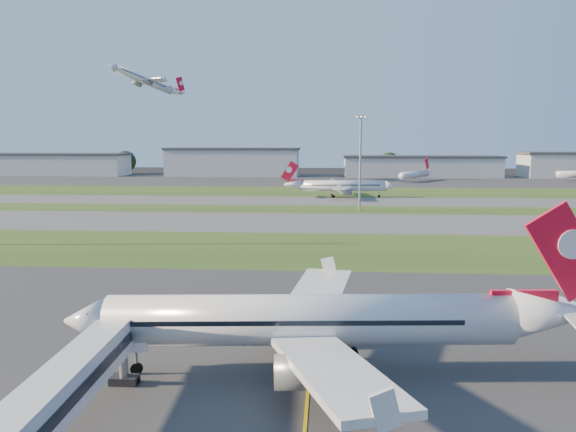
# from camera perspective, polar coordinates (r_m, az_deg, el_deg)

# --- Properties ---
(ground) EXTENTS (700.00, 700.00, 0.00)m
(ground) POSITION_cam_1_polar(r_m,az_deg,el_deg) (49.78, -3.71, -14.90)
(ground) COLOR black
(ground) RESTS_ON ground
(apron_near) EXTENTS (300.00, 70.00, 0.01)m
(apron_near) POSITION_cam_1_polar(r_m,az_deg,el_deg) (49.78, -3.71, -14.89)
(apron_near) COLOR #333335
(apron_near) RESTS_ON ground
(grass_strip_a) EXTENTS (300.00, 34.00, 0.01)m
(grass_strip_a) POSITION_cam_1_polar(r_m,az_deg,el_deg) (99.58, 0.35, -3.37)
(grass_strip_a) COLOR #2B4416
(grass_strip_a) RESTS_ON ground
(taxiway_a) EXTENTS (300.00, 32.00, 0.01)m
(taxiway_a) POSITION_cam_1_polar(r_m,az_deg,el_deg) (132.07, 1.29, -0.63)
(taxiway_a) COLOR #515154
(taxiway_a) RESTS_ON ground
(grass_strip_b) EXTENTS (300.00, 18.00, 0.01)m
(grass_strip_b) POSITION_cam_1_polar(r_m,az_deg,el_deg) (156.82, 1.74, 0.69)
(grass_strip_b) COLOR #2B4416
(grass_strip_b) RESTS_ON ground
(taxiway_b) EXTENTS (300.00, 26.00, 0.01)m
(taxiway_b) POSITION_cam_1_polar(r_m,az_deg,el_deg) (178.66, 2.04, 1.54)
(taxiway_b) COLOR #515154
(taxiway_b) RESTS_ON ground
(grass_strip_c) EXTENTS (300.00, 40.00, 0.01)m
(grass_strip_c) POSITION_cam_1_polar(r_m,az_deg,el_deg) (211.49, 2.37, 2.50)
(grass_strip_c) COLOR #2B4416
(grass_strip_c) RESTS_ON ground
(apron_far) EXTENTS (400.00, 80.00, 0.01)m
(apron_far) POSITION_cam_1_polar(r_m,az_deg,el_deg) (271.27, 2.76, 3.64)
(apron_far) COLOR #333335
(apron_far) RESTS_ON ground
(yellow_line) EXTENTS (0.25, 60.00, 0.02)m
(yellow_line) POSITION_cam_1_polar(r_m,az_deg,el_deg) (49.39, 2.25, -15.08)
(yellow_line) COLOR gold
(yellow_line) RESTS_ON ground
(jet_bridge) EXTENTS (4.20, 26.90, 6.20)m
(jet_bridge) POSITION_cam_1_polar(r_m,az_deg,el_deg) (37.52, -22.91, -16.67)
(jet_bridge) COLOR silver
(jet_bridge) RESTS_ON ground
(airliner_parked) EXTENTS (40.78, 34.48, 12.72)m
(airliner_parked) POSITION_cam_1_polar(r_m,az_deg,el_deg) (46.59, 2.70, -10.63)
(airliner_parked) COLOR silver
(airliner_parked) RESTS_ON ground
(airliner_taxiing) EXTENTS (35.17, 29.77, 10.97)m
(airliner_taxiing) POSITION_cam_1_polar(r_m,az_deg,el_deg) (190.08, 5.50, 3.05)
(airliner_taxiing) COLOR silver
(airliner_taxiing) RESTS_ON ground
(airliner_departing) EXTENTS (27.08, 26.62, 11.24)m
(airliner_departing) POSITION_cam_1_polar(r_m,az_deg,el_deg) (278.28, -14.33, 13.22)
(airliner_departing) COLOR silver
(mini_jet_near) EXTENTS (17.64, 24.54, 9.48)m
(mini_jet_near) POSITION_cam_1_polar(r_m,az_deg,el_deg) (270.68, 12.75, 4.15)
(mini_jet_near) COLOR silver
(mini_jet_near) RESTS_ON ground
(light_mast_centre) EXTENTS (3.20, 0.70, 25.80)m
(light_mast_centre) POSITION_cam_1_polar(r_m,az_deg,el_deg) (153.83, 7.36, 6.02)
(light_mast_centre) COLOR gray
(light_mast_centre) RESTS_ON ground
(hangar_far_west) EXTENTS (91.80, 23.00, 12.20)m
(hangar_far_west) POSITION_cam_1_polar(r_m,az_deg,el_deg) (339.03, -23.45, 4.86)
(hangar_far_west) COLOR #9FA2A7
(hangar_far_west) RESTS_ON ground
(hangar_west) EXTENTS (71.40, 23.00, 15.20)m
(hangar_west) POSITION_cam_1_polar(r_m,az_deg,el_deg) (305.10, -5.61, 5.50)
(hangar_west) COLOR #9FA2A7
(hangar_west) RESTS_ON ground
(hangar_east) EXTENTS (81.60, 23.00, 11.20)m
(hangar_east) POSITION_cam_1_polar(r_m,az_deg,el_deg) (304.73, 13.34, 4.95)
(hangar_east) COLOR #9FA2A7
(hangar_east) RESTS_ON ground
(tree_west) EXTENTS (12.10, 12.10, 13.20)m
(tree_west) POSITION_cam_1_polar(r_m,az_deg,el_deg) (336.52, -16.20, 5.35)
(tree_west) COLOR black
(tree_west) RESTS_ON ground
(tree_mid_west) EXTENTS (9.90, 9.90, 10.80)m
(tree_mid_west) POSITION_cam_1_polar(r_m,az_deg,el_deg) (312.92, -0.73, 5.26)
(tree_mid_west) COLOR black
(tree_mid_west) RESTS_ON ground
(tree_mid_east) EXTENTS (11.55, 11.55, 12.60)m
(tree_mid_east) POSITION_cam_1_polar(r_m,az_deg,el_deg) (316.55, 10.25, 5.34)
(tree_mid_east) COLOR black
(tree_mid_east) RESTS_ON ground
(tree_east) EXTENTS (10.45, 10.45, 11.40)m
(tree_east) POSITION_cam_1_polar(r_m,az_deg,el_deg) (331.11, 23.34, 4.82)
(tree_east) COLOR black
(tree_east) RESTS_ON ground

